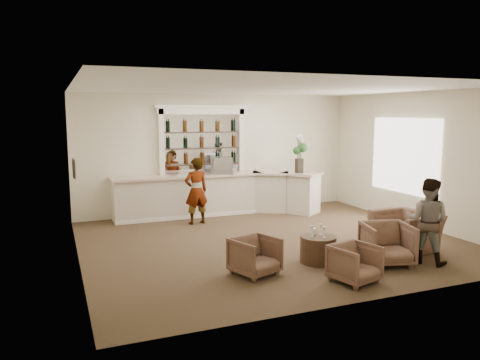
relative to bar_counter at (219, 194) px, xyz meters
name	(u,v)px	position (x,y,z in m)	size (l,w,h in m)	color
ground	(272,241)	(0.16, -3.00, -0.57)	(8.00, 8.00, 0.00)	brown
room_shell	(266,133)	(0.33, -2.29, 1.77)	(8.04, 7.02, 3.32)	beige
bar_counter	(219,194)	(0.00, 0.00, 0.00)	(5.72, 1.80, 1.14)	silver
back_bar_alcove	(202,141)	(-0.34, 0.41, 1.46)	(2.64, 0.25, 3.00)	white
cocktail_table	(318,249)	(0.34, -4.62, -0.32)	(0.67, 0.67, 0.50)	#4A3720
sommelier	(196,191)	(-0.89, -0.79, 0.27)	(0.62, 0.40, 1.69)	gray
guest	(427,221)	(2.21, -5.38, 0.23)	(0.78, 0.61, 1.60)	gray
armchair_left	(255,256)	(-1.03, -4.80, -0.24)	(0.71, 0.73, 0.66)	brown
armchair_center	(355,263)	(0.35, -5.75, -0.25)	(0.68, 0.70, 0.64)	brown
armchair_right	(387,244)	(1.46, -5.20, -0.19)	(0.83, 0.85, 0.78)	brown
armchair_far	(406,231)	(2.47, -4.53, -0.19)	(1.19, 1.04, 0.77)	brown
espresso_machine	(222,166)	(0.06, -0.04, 0.79)	(0.52, 0.44, 0.46)	silver
flower_vase	(299,152)	(2.13, -0.62, 1.16)	(0.28, 0.28, 1.05)	black
wine_glass_bar_left	(236,169)	(0.51, 0.00, 0.67)	(0.07, 0.07, 0.21)	white
wine_glass_bar_right	(234,169)	(0.48, 0.08, 0.67)	(0.07, 0.07, 0.21)	white
wine_glass_tbl_a	(312,231)	(0.22, -4.59, 0.03)	(0.07, 0.07, 0.21)	white
wine_glass_tbl_b	(321,229)	(0.44, -4.54, 0.03)	(0.07, 0.07, 0.21)	white
wine_glass_tbl_c	(324,232)	(0.38, -4.75, 0.03)	(0.07, 0.07, 0.21)	white
napkin_holder	(314,232)	(0.32, -4.48, -0.01)	(0.08, 0.08, 0.12)	white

